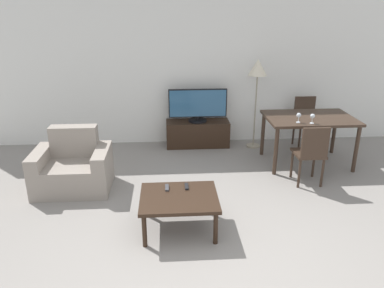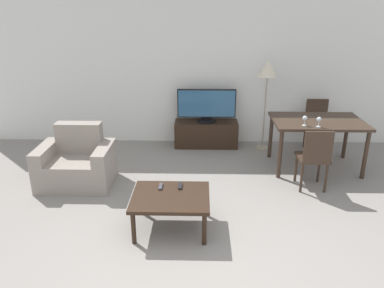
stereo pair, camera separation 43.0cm
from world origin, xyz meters
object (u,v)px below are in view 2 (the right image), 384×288
Objects in this scene: dining_chair_near at (314,156)px; remote_primary at (180,186)px; wine_glass_left at (305,119)px; armchair at (77,164)px; dining_table at (317,126)px; dining_chair_far at (317,122)px; remote_secondary at (161,186)px; floor_lamp at (267,73)px; wine_glass_center at (319,120)px; tv at (207,106)px; tv_stand at (206,134)px; coffee_table at (171,199)px.

remote_primary is (-1.75, -0.79, -0.07)m from dining_chair_near.
dining_chair_near is 0.61m from wine_glass_left.
dining_chair_near is (3.26, -0.12, 0.21)m from armchair.
dining_table is 8.93× the size of remote_primary.
dining_chair_far is 3.37m from remote_secondary.
wine_glass_left is (-0.28, -0.28, 0.19)m from dining_table.
floor_lamp is at bearing 178.73° from dining_chair_far.
wine_glass_center is at bearing -105.84° from dining_table.
dining_chair_near reaches higher than remote_primary.
tv is at bearing 176.04° from dining_chair_far.
wine_glass_center is at bearing -38.02° from tv.
dining_table is at bearing 35.16° from remote_secondary.
dining_chair_far is at bearing -4.03° from tv_stand.
tv is 1.15× the size of dining_chair_far.
wine_glass_left reaches higher than armchair.
dining_chair_near reaches higher than remote_secondary.
tv_stand reaches higher than coffee_table.
floor_lamp reaches higher than dining_table.
tv is 1.18× the size of coffee_table.
dining_chair_far is at bearing -1.27° from floor_lamp.
tv is 1.15× the size of dining_chair_near.
wine_glass_left is at bearing 33.49° from remote_secondary.
floor_lamp is (0.99, -0.11, 1.10)m from tv_stand.
wine_glass_center reaches higher than dining_chair_far.
wine_glass_center is (0.14, 0.42, 0.37)m from dining_chair_near.
tv_stand is 1.92m from wine_glass_left.
remote_secondary is at bearing -35.69° from armchair.
coffee_table is 5.87× the size of wine_glass_center.
wine_glass_center is (0.57, -1.11, -0.45)m from floor_lamp.
dining_table is at bearing 72.77° from dining_chair_near.
tv_stand is 7.59× the size of wine_glass_left.
dining_table is (2.08, 1.75, 0.31)m from coffee_table.
coffee_table is 0.98× the size of dining_chair_near.
remote_primary and remote_secondary have the same top height.
wine_glass_left is at bearing 6.41° from armchair.
coffee_table is 5.71× the size of remote_secondary.
dining_chair_near is at bearing 24.13° from remote_primary.
coffee_table is at bearing -114.17° from remote_primary.
coffee_table is 3.42m from dining_chair_far.
dining_table is (3.49, 0.64, 0.39)m from armchair.
wine_glass_center is at bearing 32.51° from remote_primary.
wine_glass_left is (1.38, -1.17, 0.12)m from tv.
remote_primary is (-0.33, -2.43, -0.32)m from tv.
dining_chair_far is 6.01× the size of wine_glass_center.
dining_table is at bearing 45.00° from wine_glass_left.
remote_primary is (1.50, -0.90, 0.14)m from armchair.
remote_secondary is at bearing -157.93° from dining_chair_near.
armchair is 2.43m from tv.
wine_glass_center is (2.12, 1.22, 0.44)m from remote_secondary.
tv reaches higher than wine_glass_left.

